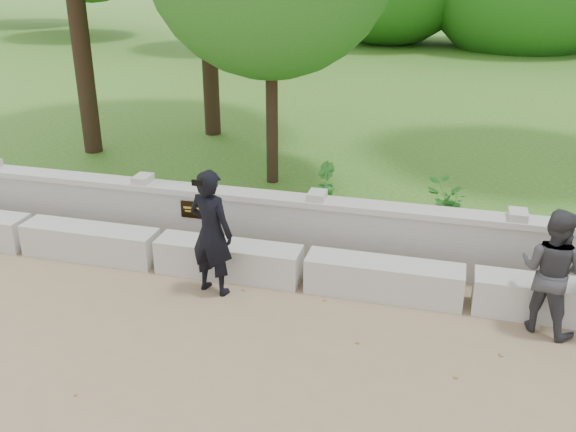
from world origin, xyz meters
TOP-DOWN VIEW (x-y plane):
  - ground at (0.00, 0.00)m, footprint 80.00×80.00m
  - lawn at (0.00, 14.00)m, footprint 40.00×22.00m
  - concrete_bench at (0.00, 1.90)m, footprint 11.90×0.45m
  - parapet_wall at (0.00, 2.60)m, footprint 12.50×0.35m
  - man_main at (0.96, 1.46)m, footprint 0.66×0.60m
  - visitor_left at (4.82, 1.62)m, footprint 0.88×0.81m
  - shrub_b at (1.79, 4.11)m, footprint 0.42×0.45m
  - shrub_c at (3.65, 3.79)m, footprint 0.71×0.65m

SIDE VIEW (x-z plane):
  - ground at x=0.00m, z-range 0.00..0.00m
  - lawn at x=0.00m, z-range 0.00..0.25m
  - concrete_bench at x=0.00m, z-range 0.00..0.45m
  - parapet_wall at x=0.00m, z-range 0.01..0.91m
  - shrub_c at x=3.65m, z-range 0.25..0.90m
  - shrub_b at x=1.79m, z-range 0.25..0.90m
  - visitor_left at x=4.82m, z-range 0.00..1.44m
  - man_main at x=0.96m, z-range 0.00..1.59m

